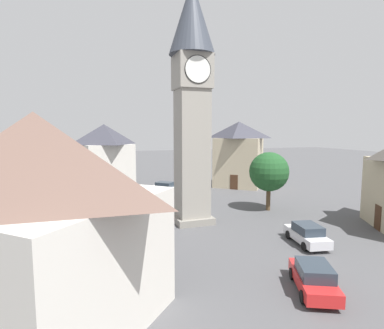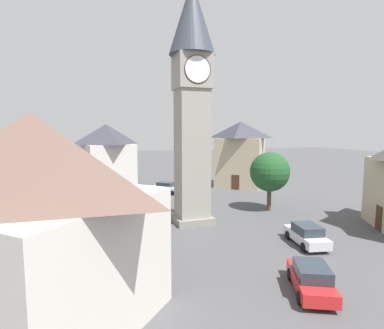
% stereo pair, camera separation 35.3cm
% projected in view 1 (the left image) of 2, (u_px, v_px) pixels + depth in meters
% --- Properties ---
extents(ground_plane, '(200.00, 200.00, 0.00)m').
position_uv_depth(ground_plane, '(192.00, 222.00, 28.25)').
color(ground_plane, '#4C4C4F').
extents(clock_tower, '(4.03, 4.03, 21.29)m').
position_uv_depth(clock_tower, '(192.00, 83.00, 26.87)').
color(clock_tower, gray).
rests_on(clock_tower, ground).
extents(car_blue_kerb, '(3.28, 4.45, 1.53)m').
position_uv_depth(car_blue_kerb, '(314.00, 277.00, 15.92)').
color(car_blue_kerb, red).
rests_on(car_blue_kerb, ground).
extents(car_silver_kerb, '(1.90, 4.17, 1.53)m').
position_uv_depth(car_silver_kerb, '(189.00, 197.00, 35.19)').
color(car_silver_kerb, silver).
rests_on(car_silver_kerb, ground).
extents(car_red_corner, '(4.40, 3.60, 1.53)m').
position_uv_depth(car_red_corner, '(104.00, 236.00, 22.23)').
color(car_red_corner, silver).
rests_on(car_red_corner, ground).
extents(car_white_side, '(4.19, 4.02, 1.53)m').
position_uv_depth(car_white_side, '(165.00, 188.00, 40.80)').
color(car_white_side, white).
rests_on(car_white_side, ground).
extents(car_black_far, '(2.43, 4.37, 1.53)m').
position_uv_depth(car_black_far, '(307.00, 234.00, 22.58)').
color(car_black_far, silver).
rests_on(car_black_far, ground).
extents(pedestrian, '(0.55, 0.29, 1.69)m').
position_uv_depth(pedestrian, '(125.00, 212.00, 27.88)').
color(pedestrian, black).
rests_on(pedestrian, ground).
extents(tree, '(4.08, 4.08, 6.13)m').
position_uv_depth(tree, '(269.00, 172.00, 31.89)').
color(tree, brown).
rests_on(tree, ground).
extents(building_shop_left, '(12.49, 12.43, 9.12)m').
position_uv_depth(building_shop_left, '(39.00, 217.00, 13.15)').
color(building_shop_left, beige).
rests_on(building_shop_left, ground).
extents(building_terrace_right, '(8.84, 8.62, 9.25)m').
position_uv_depth(building_terrace_right, '(105.00, 155.00, 45.13)').
color(building_terrace_right, beige).
rests_on(building_terrace_right, ground).
extents(building_hall_far, '(8.79, 8.64, 9.63)m').
position_uv_depth(building_hall_far, '(238.00, 154.00, 45.57)').
color(building_hall_far, tan).
rests_on(building_hall_far, ground).
extents(road_sign, '(0.60, 0.07, 2.80)m').
position_uv_depth(road_sign, '(135.00, 199.00, 29.01)').
color(road_sign, gray).
rests_on(road_sign, ground).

